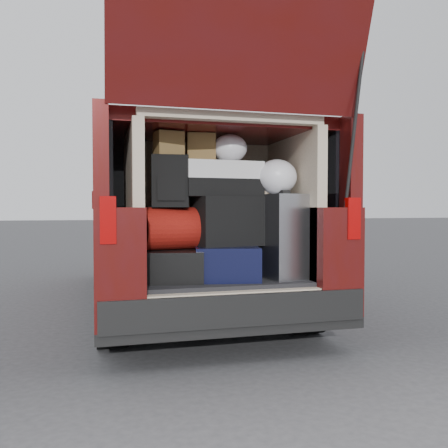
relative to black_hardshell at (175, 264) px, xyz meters
The scene contains 14 objects.
ground 0.77m from the black_hardshell, 25.76° to the right, with size 80.00×80.00×0.00m, color #343436.
minivan 1.74m from the black_hardshell, 78.15° to the left, with size 1.90×5.35×2.77m.
load_floor 0.54m from the black_hardshell, 16.45° to the left, with size 1.24×1.05×0.55m, color black.
black_hardshell is the anchor object (origin of this frame).
navy_hardshell 0.39m from the black_hardshell, ahead, with size 0.48×0.58×0.25m, color black.
silver_roller 0.84m from the black_hardshell, ahead, with size 0.27×0.43×0.65m, color silver.
red_duffel 0.28m from the black_hardshell, 150.97° to the right, with size 0.49×0.32×0.32m, color maroon.
black_soft_case 0.53m from the black_hardshell, ahead, with size 0.53×0.32×0.38m, color black.
backpack 0.63m from the black_hardshell, 135.85° to the right, with size 0.27×0.16×0.39m, color black.
twotone_duffel 0.75m from the black_hardshell, ahead, with size 0.61×0.31×0.27m, color silver.
grocery_sack_lower 0.91m from the black_hardshell, behind, with size 0.20×0.16×0.18m, color brown.
grocery_sack_upper 0.93m from the black_hardshell, 21.43° to the left, with size 0.22×0.18×0.22m, color brown.
plastic_bag_center 1.00m from the black_hardshell, ahead, with size 0.27×0.26×0.22m, color white.
plastic_bag_right 1.04m from the black_hardshell, ahead, with size 0.32×0.30×0.27m, color white.
Camera 1 is at (-0.92, -3.40, 1.10)m, focal length 38.00 mm.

